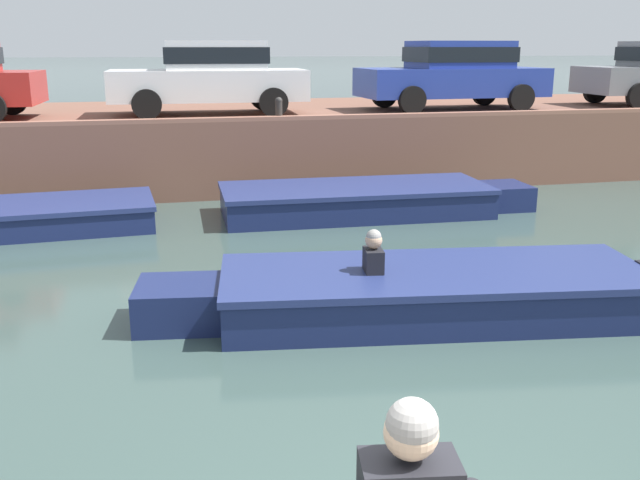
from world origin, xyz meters
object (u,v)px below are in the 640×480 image
at_px(car_centre_blue, 454,72).
at_px(motorboat_passing, 414,293).
at_px(car_left_inner_white, 211,74).
at_px(boat_moored_central_navy, 368,200).
at_px(mooring_bollard_mid, 279,107).

bearing_deg(car_centre_blue, motorboat_passing, -115.59).
relative_size(car_left_inner_white, car_centre_blue, 0.97).
height_order(boat_moored_central_navy, car_left_inner_white, car_left_inner_white).
bearing_deg(car_centre_blue, mooring_bollard_mid, -161.61).
xyz_separation_m(boat_moored_central_navy, motorboat_passing, (-0.97, -5.00, 0.01)).
relative_size(motorboat_passing, mooring_bollard_mid, 13.31).
xyz_separation_m(car_centre_blue, mooring_bollard_mid, (-4.37, -1.45, -0.61)).
bearing_deg(boat_moored_central_navy, motorboat_passing, -100.93).
bearing_deg(mooring_bollard_mid, boat_moored_central_navy, -58.39).
bearing_deg(car_left_inner_white, boat_moored_central_navy, -54.82).
height_order(car_left_inner_white, car_centre_blue, same).
relative_size(motorboat_passing, car_left_inner_white, 1.42).
xyz_separation_m(motorboat_passing, car_centre_blue, (4.07, 8.51, 2.12)).
bearing_deg(motorboat_passing, car_centre_blue, 64.41).
distance_m(motorboat_passing, mooring_bollard_mid, 7.22).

